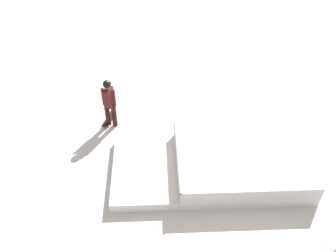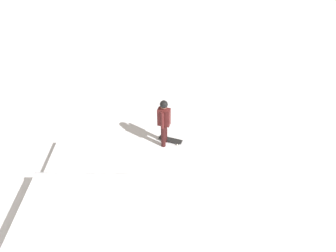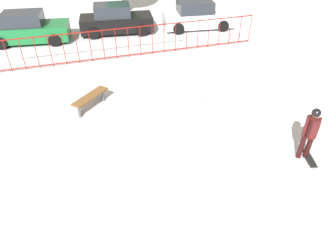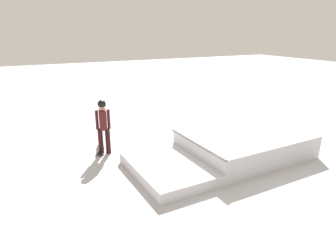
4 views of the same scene
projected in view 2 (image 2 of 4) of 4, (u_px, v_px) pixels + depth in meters
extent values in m
plane|color=silver|center=(83.00, 230.00, 7.69)|extent=(60.00, 60.00, 0.00)
cube|color=silver|center=(68.00, 244.00, 7.05)|extent=(3.67, 2.69, 0.70)
cube|color=silver|center=(93.00, 164.00, 9.25)|extent=(1.87, 2.65, 0.30)
cylinder|color=gray|center=(83.00, 174.00, 8.21)|extent=(0.15, 2.60, 0.08)
cylinder|color=black|center=(165.00, 132.00, 9.98)|extent=(0.15, 0.15, 0.82)
cylinder|color=black|center=(163.00, 136.00, 9.82)|extent=(0.15, 0.15, 0.82)
cube|color=#4C1919|center=(164.00, 117.00, 9.44)|extent=(0.30, 0.42, 0.60)
cylinder|color=#4C1919|center=(165.00, 114.00, 9.57)|extent=(0.09, 0.09, 0.60)
cylinder|color=#4C1919|center=(162.00, 120.00, 9.31)|extent=(0.09, 0.09, 0.60)
sphere|color=tan|center=(164.00, 105.00, 9.16)|extent=(0.22, 0.22, 0.22)
sphere|color=black|center=(164.00, 104.00, 9.14)|extent=(0.25, 0.25, 0.25)
cube|color=black|center=(170.00, 140.00, 10.19)|extent=(0.42, 0.82, 0.02)
cylinder|color=silver|center=(179.00, 140.00, 10.23)|extent=(0.05, 0.06, 0.06)
cylinder|color=silver|center=(177.00, 145.00, 10.07)|extent=(0.05, 0.06, 0.06)
cylinder|color=silver|center=(164.00, 137.00, 10.37)|extent=(0.05, 0.06, 0.06)
cylinder|color=silver|center=(161.00, 141.00, 10.21)|extent=(0.05, 0.06, 0.06)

